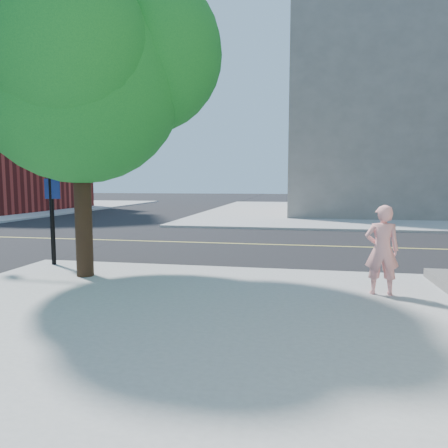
# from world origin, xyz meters

# --- Properties ---
(ground) EXTENTS (140.00, 140.00, 0.00)m
(ground) POSITION_xyz_m (0.00, 0.00, 0.00)
(ground) COLOR black
(ground) RESTS_ON ground
(road_ew) EXTENTS (140.00, 9.00, 0.01)m
(road_ew) POSITION_xyz_m (0.00, 4.50, 0.01)
(road_ew) COLOR black
(road_ew) RESTS_ON ground
(sidewalk_ne) EXTENTS (29.00, 25.00, 0.12)m
(sidewalk_ne) POSITION_xyz_m (13.50, 21.50, 0.06)
(sidewalk_ne) COLOR #9E9E9E
(sidewalk_ne) RESTS_ON ground
(filler_ne) EXTENTS (18.00, 16.00, 14.00)m
(filler_ne) POSITION_xyz_m (14.00, 22.00, 7.12)
(filler_ne) COLOR slate
(filler_ne) RESTS_ON sidewalk_ne
(man_on_phone) EXTENTS (0.61, 0.41, 1.66)m
(man_on_phone) POSITION_xyz_m (7.18, -1.90, 0.95)
(man_on_phone) COLOR pink
(man_on_phone) RESTS_ON sidewalk_se
(street_tree) EXTENTS (5.60, 5.09, 7.43)m
(street_tree) POSITION_xyz_m (1.15, -1.51, 4.92)
(street_tree) COLOR black
(street_tree) RESTS_ON sidewalk_se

